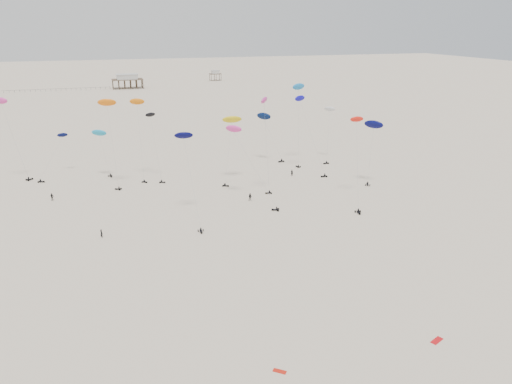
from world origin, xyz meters
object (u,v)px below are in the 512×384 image
object	(u,v)px
pavilion_small	(215,76)
rig_8	(265,121)
spectator_0	(102,237)
rig_3	(138,116)
rig_0	(187,156)
pavilion_main	(128,82)

from	to	relation	value
pavilion_small	rig_8	xyz separation A→B (m)	(-51.50, -273.33, 15.87)
rig_8	pavilion_small	bearing A→B (deg)	-13.59
pavilion_small	spectator_0	world-z (taller)	pavilion_small
rig_3	rig_8	world-z (taller)	rig_8
pavilion_small	rig_0	world-z (taller)	rig_0
rig_8	spectator_0	distance (m)	50.28
pavilion_main	rig_0	size ratio (longest dim) A/B	0.94
pavilion_main	pavilion_small	world-z (taller)	pavilion_main
rig_0	rig_3	size ratio (longest dim) A/B	0.96
spectator_0	rig_8	bearing A→B (deg)	-103.13
pavilion_main	spectator_0	xyz separation A→B (m)	(-24.40, -261.03, -4.22)
pavilion_small	rig_3	world-z (taller)	rig_3
pavilion_main	rig_3	distance (m)	219.90
rig_8	rig_0	bearing A→B (deg)	112.52
rig_3	rig_8	distance (m)	38.58
pavilion_small	spectator_0	bearing A→B (deg)	-107.97
pavilion_main	pavilion_small	bearing A→B (deg)	23.20
pavilion_main	rig_8	world-z (taller)	rig_8
pavilion_main	rig_0	distance (m)	254.26
pavilion_small	rig_8	bearing A→B (deg)	-100.67
rig_3	rig_8	bearing A→B (deg)	99.79
pavilion_main	spectator_0	bearing A→B (deg)	-95.34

